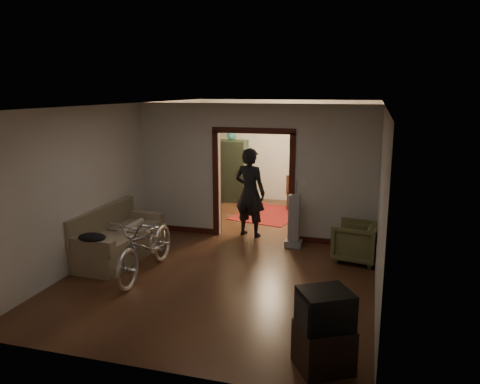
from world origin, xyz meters
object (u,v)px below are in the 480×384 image
at_px(bicycle, 146,245).
at_px(person, 250,192).
at_px(locker, 231,171).
at_px(desk, 324,194).
at_px(armchair, 356,242).
at_px(sofa, 119,233).

xyz_separation_m(bicycle, person, (1.12, 2.56, 0.42)).
bearing_deg(person, locker, -52.19).
bearing_deg(desk, locker, 171.43).
distance_m(armchair, desk, 3.85).
relative_size(sofa, desk, 1.92).
height_order(sofa, desk, sofa).
xyz_separation_m(sofa, bicycle, (0.88, -0.60, 0.06)).
height_order(armchair, locker, locker).
height_order(sofa, armchair, sofa).
relative_size(bicycle, desk, 1.89).
xyz_separation_m(locker, desk, (2.57, -0.12, -0.46)).
bearing_deg(locker, bicycle, -87.75).
height_order(sofa, bicycle, bicycle).
bearing_deg(armchair, person, -101.68).
distance_m(person, locker, 3.21).
xyz_separation_m(sofa, armchair, (4.25, 1.04, -0.11)).
distance_m(sofa, person, 2.84).
relative_size(sofa, locker, 1.19).
xyz_separation_m(sofa, person, (2.00, 1.96, 0.48)).
bearing_deg(locker, armchair, -46.93).
distance_m(bicycle, person, 2.83).
relative_size(sofa, person, 1.07).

